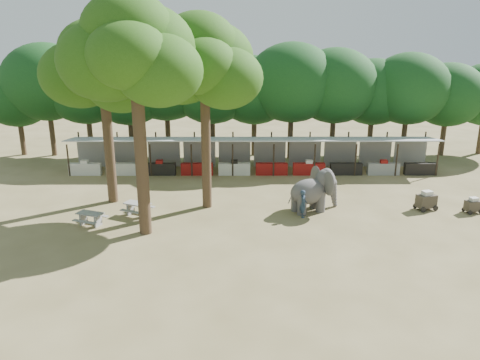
{
  "coord_description": "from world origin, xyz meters",
  "views": [
    {
      "loc": [
        -1.09,
        -20.89,
        9.91
      ],
      "look_at": [
        -1.0,
        5.0,
        2.0
      ],
      "focal_mm": 35.0,
      "sensor_mm": 36.0,
      "label": 1
    }
  ],
  "objects_px": {
    "yard_tree_back": "(202,63)",
    "cart_front": "(426,200)",
    "handler": "(303,204)",
    "elephant": "(314,190)",
    "picnic_table_near": "(90,217)",
    "cart_back": "(473,205)",
    "yard_tree_left": "(101,68)",
    "picnic_table_far": "(138,207)",
    "yard_tree_center": "(133,53)"
  },
  "relations": [
    {
      "from": "yard_tree_back",
      "to": "cart_back",
      "type": "bearing_deg",
      "value": -4.66
    },
    {
      "from": "cart_front",
      "to": "cart_back",
      "type": "height_order",
      "value": "cart_front"
    },
    {
      "from": "yard_tree_back",
      "to": "picnic_table_far",
      "type": "bearing_deg",
      "value": -156.27
    },
    {
      "from": "yard_tree_center",
      "to": "cart_back",
      "type": "distance_m",
      "value": 20.95
    },
    {
      "from": "yard_tree_left",
      "to": "handler",
      "type": "bearing_deg",
      "value": -14.02
    },
    {
      "from": "elephant",
      "to": "picnic_table_near",
      "type": "height_order",
      "value": "elephant"
    },
    {
      "from": "yard_tree_left",
      "to": "cart_back",
      "type": "height_order",
      "value": "yard_tree_left"
    },
    {
      "from": "elephant",
      "to": "cart_back",
      "type": "bearing_deg",
      "value": -26.15
    },
    {
      "from": "picnic_table_near",
      "to": "cart_front",
      "type": "xyz_separation_m",
      "value": [
        19.36,
        2.36,
        0.11
      ]
    },
    {
      "from": "picnic_table_near",
      "to": "cart_back",
      "type": "relative_size",
      "value": 1.69
    },
    {
      "from": "picnic_table_near",
      "to": "elephant",
      "type": "bearing_deg",
      "value": 30.7
    },
    {
      "from": "yard_tree_center",
      "to": "picnic_table_far",
      "type": "height_order",
      "value": "yard_tree_center"
    },
    {
      "from": "picnic_table_near",
      "to": "handler",
      "type": "bearing_deg",
      "value": 26.15
    },
    {
      "from": "elephant",
      "to": "cart_back",
      "type": "relative_size",
      "value": 3.14
    },
    {
      "from": "handler",
      "to": "yard_tree_back",
      "type": "bearing_deg",
      "value": 75.53
    },
    {
      "from": "picnic_table_far",
      "to": "cart_back",
      "type": "xyz_separation_m",
      "value": [
        19.64,
        0.38,
        -0.03
      ]
    },
    {
      "from": "cart_front",
      "to": "yard_tree_back",
      "type": "bearing_deg",
      "value": 159.14
    },
    {
      "from": "yard_tree_center",
      "to": "picnic_table_far",
      "type": "relative_size",
      "value": 6.13
    },
    {
      "from": "cart_back",
      "to": "elephant",
      "type": "bearing_deg",
      "value": 165.88
    },
    {
      "from": "yard_tree_left",
      "to": "handler",
      "type": "height_order",
      "value": "yard_tree_left"
    },
    {
      "from": "picnic_table_near",
      "to": "picnic_table_far",
      "type": "distance_m",
      "value": 2.72
    },
    {
      "from": "picnic_table_far",
      "to": "handler",
      "type": "bearing_deg",
      "value": 22.95
    },
    {
      "from": "cart_front",
      "to": "yard_tree_left",
      "type": "bearing_deg",
      "value": 157.22
    },
    {
      "from": "yard_tree_left",
      "to": "picnic_table_far",
      "type": "bearing_deg",
      "value": -50.48
    },
    {
      "from": "yard_tree_center",
      "to": "elephant",
      "type": "height_order",
      "value": "yard_tree_center"
    },
    {
      "from": "yard_tree_back",
      "to": "handler",
      "type": "distance_m",
      "value": 9.83
    },
    {
      "from": "elephant",
      "to": "handler",
      "type": "bearing_deg",
      "value": -148.67
    },
    {
      "from": "yard_tree_back",
      "to": "handler",
      "type": "relative_size",
      "value": 7.0
    },
    {
      "from": "cart_front",
      "to": "cart_back",
      "type": "bearing_deg",
      "value": -28.89
    },
    {
      "from": "elephant",
      "to": "picnic_table_near",
      "type": "bearing_deg",
      "value": 167.04
    },
    {
      "from": "yard_tree_back",
      "to": "picnic_table_far",
      "type": "relative_size",
      "value": 5.78
    },
    {
      "from": "handler",
      "to": "cart_front",
      "type": "height_order",
      "value": "handler"
    },
    {
      "from": "yard_tree_left",
      "to": "yard_tree_center",
      "type": "height_order",
      "value": "yard_tree_center"
    },
    {
      "from": "yard_tree_left",
      "to": "yard_tree_back",
      "type": "bearing_deg",
      "value": -9.46
    },
    {
      "from": "yard_tree_left",
      "to": "yard_tree_back",
      "type": "xyz_separation_m",
      "value": [
        6.0,
        -1.0,
        0.34
      ]
    },
    {
      "from": "elephant",
      "to": "cart_back",
      "type": "xyz_separation_m",
      "value": [
        9.31,
        -0.46,
        -0.79
      ]
    },
    {
      "from": "handler",
      "to": "picnic_table_far",
      "type": "relative_size",
      "value": 0.83
    },
    {
      "from": "yard_tree_center",
      "to": "cart_back",
      "type": "relative_size",
      "value": 11.23
    },
    {
      "from": "yard_tree_back",
      "to": "elephant",
      "type": "bearing_deg",
      "value": -7.26
    },
    {
      "from": "elephant",
      "to": "picnic_table_near",
      "type": "distance_m",
      "value": 12.85
    },
    {
      "from": "elephant",
      "to": "picnic_table_far",
      "type": "xyz_separation_m",
      "value": [
        -10.33,
        -0.84,
        -0.76
      ]
    },
    {
      "from": "yard_tree_center",
      "to": "cart_front",
      "type": "xyz_separation_m",
      "value": [
        16.28,
        3.22,
        -8.63
      ]
    },
    {
      "from": "yard_tree_center",
      "to": "picnic_table_near",
      "type": "bearing_deg",
      "value": 164.4
    },
    {
      "from": "elephant",
      "to": "handler",
      "type": "distance_m",
      "value": 1.42
    },
    {
      "from": "yard_tree_back",
      "to": "cart_front",
      "type": "bearing_deg",
      "value": -3.35
    },
    {
      "from": "yard_tree_left",
      "to": "yard_tree_center",
      "type": "xyz_separation_m",
      "value": [
        3.0,
        -5.0,
        1.01
      ]
    },
    {
      "from": "yard_tree_left",
      "to": "elephant",
      "type": "height_order",
      "value": "yard_tree_left"
    },
    {
      "from": "handler",
      "to": "cart_back",
      "type": "distance_m",
      "value": 10.12
    },
    {
      "from": "elephant",
      "to": "cart_front",
      "type": "bearing_deg",
      "value": -22.84
    },
    {
      "from": "picnic_table_near",
      "to": "cart_back",
      "type": "distance_m",
      "value": 22.01
    }
  ]
}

